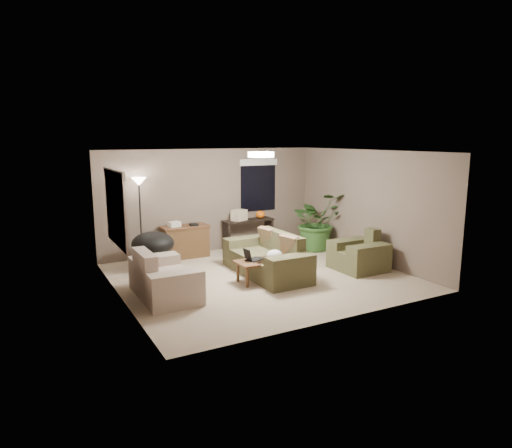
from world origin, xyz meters
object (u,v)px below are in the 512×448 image
coffee_table (262,263)px  papasan_chair (153,247)px  floor_lamp (139,192)px  desk (185,241)px  loveseat (163,280)px  houseplant (316,227)px  console_table (248,232)px  main_sofa (268,260)px  armchair (359,256)px  cat_scratching_post (353,251)px

coffee_table → papasan_chair: papasan_chair is taller
papasan_chair → floor_lamp: floor_lamp is taller
desk → floor_lamp: size_ratio=0.58×
coffee_table → floor_lamp: bearing=124.7°
coffee_table → desk: desk is taller
loveseat → houseplant: (4.40, 1.54, 0.27)m
loveseat → console_table: 3.81m
main_sofa → desk: (-1.02, 2.09, 0.08)m
console_table → floor_lamp: bearing=-179.5°
loveseat → houseplant: 4.67m
main_sofa → console_table: 2.23m
coffee_table → houseplant: bearing=33.1°
loveseat → console_table: loveseat is taller
armchair → console_table: 3.02m
console_table → coffee_table: bearing=-111.8°
console_table → cat_scratching_post: (1.61, -2.10, -0.22)m
desk → papasan_chair: (-0.92, -0.57, 0.09)m
floor_lamp → console_table: bearing=0.5°
cat_scratching_post → main_sofa: bearing=-179.4°
desk → console_table: bearing=1.2°
desk → main_sofa: bearing=-64.0°
console_table → papasan_chair: size_ratio=1.10×
loveseat → papasan_chair: 1.85m
loveseat → houseplant: houseplant is taller
papasan_chair → floor_lamp: size_ratio=0.62×
armchair → floor_lamp: (-3.91, 2.73, 1.30)m
console_table → houseplant: size_ratio=0.90×
desk → papasan_chair: 1.09m
coffee_table → desk: 2.54m
armchair → floor_lamp: floor_lamp is taller
main_sofa → desk: 2.33m
coffee_table → houseplant: (2.45, 1.60, 0.21)m
armchair → desk: bearing=136.7°
floor_lamp → cat_scratching_post: size_ratio=3.82×
coffee_table → floor_lamp: 3.23m
loveseat → papasan_chair: bearing=79.1°
main_sofa → console_table: bearing=72.9°
floor_lamp → houseplant: bearing=-11.7°
loveseat → cat_scratching_post: size_ratio=3.20×
console_table → floor_lamp: size_ratio=0.68×
houseplant → coffee_table: bearing=-146.9°
main_sofa → houseplant: size_ratio=1.52×
console_table → cat_scratching_post: bearing=-52.6°
desk → papasan_chair: papasan_chair is taller
desk → papasan_chair: size_ratio=0.93×
loveseat → papasan_chair: loveseat is taller
papasan_chair → cat_scratching_post: 4.47m
loveseat → console_table: bearing=39.4°
armchair → coffee_table: (-2.21, 0.28, 0.06)m
main_sofa → armchair: same height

